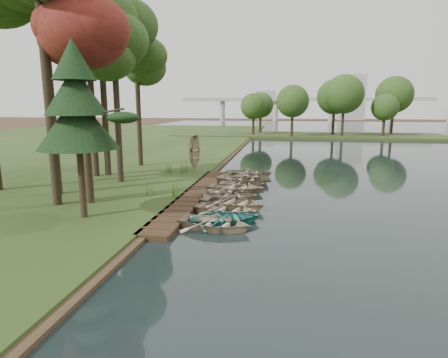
% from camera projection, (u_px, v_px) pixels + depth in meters
% --- Properties ---
extents(ground, '(300.00, 300.00, 0.00)m').
position_uv_depth(ground, '(219.00, 199.00, 23.50)').
color(ground, '#3D2F1D').
extents(boardwalk, '(1.60, 16.00, 0.30)m').
position_uv_depth(boardwalk, '(195.00, 195.00, 23.72)').
color(boardwalk, '#342314').
rests_on(boardwalk, ground).
extents(peninsula, '(50.00, 14.00, 0.45)m').
position_uv_depth(peninsula, '(307.00, 135.00, 70.59)').
color(peninsula, '#33411D').
rests_on(peninsula, ground).
extents(far_trees, '(45.60, 5.60, 8.80)m').
position_uv_depth(far_trees, '(290.00, 102.00, 69.92)').
color(far_trees, black).
rests_on(far_trees, peninsula).
extents(bridge, '(95.90, 4.00, 8.60)m').
position_uv_depth(bridge, '(310.00, 102.00, 136.36)').
color(bridge, '#A5A5A0').
rests_on(bridge, ground).
extents(building_a, '(10.00, 8.00, 18.00)m').
position_uv_depth(building_a, '(351.00, 97.00, 152.54)').
color(building_a, '#A5A5A0').
rests_on(building_a, ground).
extents(building_b, '(8.00, 8.00, 12.00)m').
position_uv_depth(building_b, '(266.00, 105.00, 163.52)').
color(building_b, '#A5A5A0').
rests_on(building_b, ground).
extents(rowboat_0, '(4.02, 3.25, 0.73)m').
position_uv_depth(rowboat_0, '(215.00, 221.00, 17.52)').
color(rowboat_0, tan).
rests_on(rowboat_0, water).
extents(rowboat_1, '(4.18, 3.56, 0.73)m').
position_uv_depth(rowboat_1, '(225.00, 217.00, 18.29)').
color(rowboat_1, '#297267').
rests_on(rowboat_1, water).
extents(rowboat_2, '(3.95, 3.22, 0.72)m').
position_uv_depth(rowboat_2, '(226.00, 208.00, 19.93)').
color(rowboat_2, tan).
rests_on(rowboat_2, water).
extents(rowboat_3, '(4.53, 3.82, 0.80)m').
position_uv_depth(rowboat_3, '(232.00, 201.00, 21.12)').
color(rowboat_3, tan).
rests_on(rowboat_3, water).
extents(rowboat_4, '(3.82, 3.11, 0.70)m').
position_uv_depth(rowboat_4, '(230.00, 195.00, 22.73)').
color(rowboat_4, tan).
rests_on(rowboat_4, water).
extents(rowboat_5, '(4.00, 3.45, 0.70)m').
position_uv_depth(rowboat_5, '(233.00, 190.00, 24.16)').
color(rowboat_5, tan).
rests_on(rowboat_5, water).
extents(rowboat_6, '(3.94, 2.92, 0.79)m').
position_uv_depth(rowboat_6, '(236.00, 187.00, 24.96)').
color(rowboat_6, tan).
rests_on(rowboat_6, water).
extents(rowboat_7, '(3.40, 2.55, 0.67)m').
position_uv_depth(rowboat_7, '(242.00, 183.00, 26.35)').
color(rowboat_7, tan).
rests_on(rowboat_7, water).
extents(rowboat_8, '(4.39, 3.46, 0.82)m').
position_uv_depth(rowboat_8, '(243.00, 178.00, 27.69)').
color(rowboat_8, tan).
rests_on(rowboat_8, water).
extents(rowboat_9, '(4.67, 4.04, 0.81)m').
position_uv_depth(rowboat_9, '(246.00, 175.00, 28.86)').
color(rowboat_9, tan).
rests_on(rowboat_9, water).
extents(rowboat_10, '(3.84, 2.79, 0.78)m').
position_uv_depth(rowboat_10, '(249.00, 172.00, 30.52)').
color(rowboat_10, tan).
rests_on(rowboat_10, water).
extents(stored_rowboat, '(3.40, 2.76, 0.62)m').
position_uv_depth(stored_rowboat, '(195.00, 167.00, 32.03)').
color(stored_rowboat, tan).
rests_on(stored_rowboat, bank).
extents(tree_2, '(4.24, 4.24, 10.35)m').
position_uv_depth(tree_2, '(80.00, 48.00, 19.80)').
color(tree_2, black).
rests_on(tree_2, bank).
extents(tree_3, '(5.52, 5.52, 13.93)m').
position_uv_depth(tree_3, '(99.00, 23.00, 27.76)').
color(tree_3, black).
rests_on(tree_3, bank).
extents(tree_4, '(4.31, 4.31, 11.28)m').
position_uv_depth(tree_4, '(114.00, 48.00, 25.59)').
color(tree_4, black).
rests_on(tree_4, bank).
extents(tree_5, '(6.28, 6.28, 14.11)m').
position_uv_depth(tree_5, '(86.00, 23.00, 27.41)').
color(tree_5, black).
rests_on(tree_5, bank).
extents(tree_6, '(4.11, 4.11, 11.32)m').
position_uv_depth(tree_6, '(136.00, 60.00, 32.98)').
color(tree_6, black).
rests_on(tree_6, bank).
extents(pine_tree, '(3.80, 3.80, 8.50)m').
position_uv_depth(pine_tree, '(76.00, 106.00, 17.59)').
color(pine_tree, black).
rests_on(pine_tree, bank).
extents(reeds_0, '(0.60, 0.60, 1.13)m').
position_uv_depth(reeds_0, '(174.00, 188.00, 22.69)').
color(reeds_0, '#3F661E').
rests_on(reeds_0, bank).
extents(reeds_1, '(0.60, 0.60, 1.07)m').
position_uv_depth(reeds_1, '(149.00, 188.00, 22.83)').
color(reeds_1, '#3F661E').
rests_on(reeds_1, bank).
extents(reeds_2, '(0.60, 0.60, 0.90)m').
position_uv_depth(reeds_2, '(169.00, 167.00, 30.89)').
color(reeds_2, '#3F661E').
rests_on(reeds_2, bank).
extents(reeds_3, '(0.60, 0.60, 1.01)m').
position_uv_depth(reeds_3, '(184.00, 167.00, 30.72)').
color(reeds_3, '#3F661E').
rests_on(reeds_3, bank).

